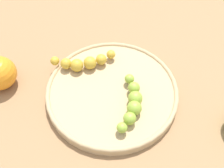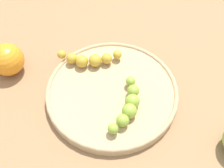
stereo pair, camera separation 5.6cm
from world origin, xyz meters
TOP-DOWN VIEW (x-y plane):
  - ground_plane at (0.00, 0.00)m, footprint 2.40×2.40m
  - fruit_bowl at (0.00, 0.00)m, footprint 0.29×0.29m
  - banana_green at (0.01, 0.06)m, footprint 0.13×0.08m
  - banana_spotted at (-0.02, -0.09)m, footprint 0.11×0.11m

SIDE VIEW (x-z plane):
  - ground_plane at x=0.00m, z-range 0.00..0.00m
  - fruit_bowl at x=0.00m, z-range 0.00..0.02m
  - banana_spotted at x=-0.02m, z-range 0.02..0.05m
  - banana_green at x=0.01m, z-range 0.02..0.05m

